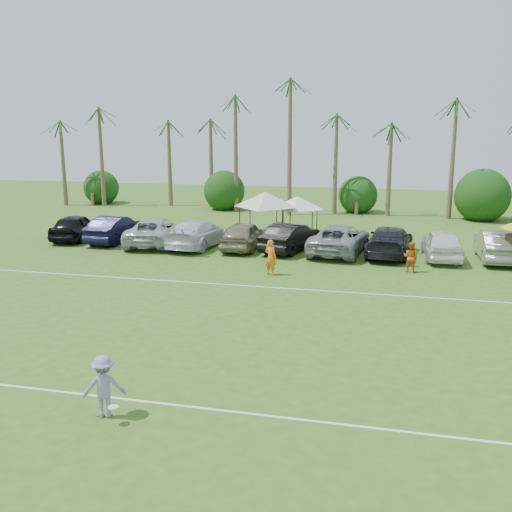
# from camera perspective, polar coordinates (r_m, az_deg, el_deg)

# --- Properties ---
(ground) EXTENTS (120.00, 120.00, 0.00)m
(ground) POSITION_cam_1_polar(r_m,az_deg,el_deg) (16.13, -22.44, -15.56)
(ground) COLOR #3C611D
(ground) RESTS_ON ground
(field_lines) EXTENTS (80.00, 12.10, 0.01)m
(field_lines) POSITION_cam_1_polar(r_m,az_deg,el_deg) (22.48, -10.56, -6.63)
(field_lines) COLOR white
(field_lines) RESTS_ON ground
(palm_tree_0) EXTENTS (2.40, 2.40, 8.90)m
(palm_tree_0) POSITION_cam_1_polar(r_m,az_deg,el_deg) (58.14, -19.11, 12.19)
(palm_tree_0) COLOR brown
(palm_tree_0) RESTS_ON ground
(palm_tree_1) EXTENTS (2.40, 2.40, 9.90)m
(palm_tree_1) POSITION_cam_1_polar(r_m,az_deg,el_deg) (55.66, -14.69, 13.38)
(palm_tree_1) COLOR brown
(palm_tree_1) RESTS_ON ground
(palm_tree_2) EXTENTS (2.40, 2.40, 10.90)m
(palm_tree_2) POSITION_cam_1_polar(r_m,az_deg,el_deg) (53.56, -9.85, 14.56)
(palm_tree_2) COLOR brown
(palm_tree_2) RESTS_ON ground
(palm_tree_3) EXTENTS (2.40, 2.40, 11.90)m
(palm_tree_3) POSITION_cam_1_polar(r_m,az_deg,el_deg) (52.17, -5.68, 15.66)
(palm_tree_3) COLOR brown
(palm_tree_3) RESTS_ON ground
(palm_tree_4) EXTENTS (2.40, 2.40, 8.90)m
(palm_tree_4) POSITION_cam_1_polar(r_m,az_deg,el_deg) (50.96, -1.25, 12.89)
(palm_tree_4) COLOR brown
(palm_tree_4) RESTS_ON ground
(palm_tree_5) EXTENTS (2.40, 2.40, 9.90)m
(palm_tree_5) POSITION_cam_1_polar(r_m,az_deg,el_deg) (50.11, 3.31, 13.87)
(palm_tree_5) COLOR brown
(palm_tree_5) RESTS_ON ground
(palm_tree_6) EXTENTS (2.40, 2.40, 10.90)m
(palm_tree_6) POSITION_cam_1_polar(r_m,az_deg,el_deg) (49.59, 8.03, 14.77)
(palm_tree_6) COLOR brown
(palm_tree_6) RESTS_ON ground
(palm_tree_7) EXTENTS (2.40, 2.40, 11.90)m
(palm_tree_7) POSITION_cam_1_polar(r_m,az_deg,el_deg) (49.41, 12.86, 15.58)
(palm_tree_7) COLOR brown
(palm_tree_7) RESTS_ON ground
(palm_tree_8) EXTENTS (2.40, 2.40, 8.90)m
(palm_tree_8) POSITION_cam_1_polar(r_m,az_deg,el_deg) (49.51, 18.64, 12.24)
(palm_tree_8) COLOR brown
(palm_tree_8) RESTS_ON ground
(bush_tree_0) EXTENTS (4.00, 4.00, 4.00)m
(bush_tree_0) POSITION_cam_1_polar(r_m,az_deg,el_deg) (57.76, -15.63, 6.76)
(bush_tree_0) COLOR brown
(bush_tree_0) RESTS_ON ground
(bush_tree_1) EXTENTS (4.00, 4.00, 4.00)m
(bush_tree_1) POSITION_cam_1_polar(r_m,az_deg,el_deg) (52.75, -3.06, 6.68)
(bush_tree_1) COLOR brown
(bush_tree_1) RESTS_ON ground
(bush_tree_2) EXTENTS (4.00, 4.00, 4.00)m
(bush_tree_2) POSITION_cam_1_polar(r_m,az_deg,el_deg) (50.72, 10.14, 6.26)
(bush_tree_2) COLOR brown
(bush_tree_2) RESTS_ON ground
(bush_tree_3) EXTENTS (4.00, 4.00, 4.00)m
(bush_tree_3) POSITION_cam_1_polar(r_m,az_deg,el_deg) (51.15, 21.44, 5.63)
(bush_tree_3) COLOR brown
(bush_tree_3) RESTS_ON ground
(sideline_player_a) EXTENTS (0.79, 0.67, 1.83)m
(sideline_player_a) POSITION_cam_1_polar(r_m,az_deg,el_deg) (28.95, 1.48, -0.14)
(sideline_player_a) COLOR orange
(sideline_player_a) RESTS_ON ground
(sideline_player_b) EXTENTS (0.95, 0.86, 1.59)m
(sideline_player_b) POSITION_cam_1_polar(r_m,az_deg,el_deg) (30.66, 15.22, -0.09)
(sideline_player_b) COLOR orange
(sideline_player_b) RESTS_ON ground
(canopy_tent_left) EXTENTS (4.47, 4.47, 3.62)m
(canopy_tent_left) POSITION_cam_1_polar(r_m,az_deg,el_deg) (38.80, 0.97, 6.43)
(canopy_tent_left) COLOR black
(canopy_tent_left) RESTS_ON ground
(canopy_tent_right) EXTENTS (3.83, 3.83, 3.10)m
(canopy_tent_right) POSITION_cam_1_polar(r_m,az_deg,el_deg) (40.08, 4.19, 5.97)
(canopy_tent_right) COLOR black
(canopy_tent_right) RESTS_ON ground
(frisbee_player) EXTENTS (1.24, 0.99, 1.68)m
(frisbee_player) POSITION_cam_1_polar(r_m,az_deg,el_deg) (15.63, -14.96, -12.48)
(frisbee_player) COLOR #8D83BA
(frisbee_player) RESTS_ON ground
(parked_car_0) EXTENTS (2.72, 5.28, 1.72)m
(parked_car_0) POSITION_cam_1_polar(r_m,az_deg,el_deg) (40.08, -17.60, 2.80)
(parked_car_0) COLOR black
(parked_car_0) RESTS_ON ground
(parked_car_1) EXTENTS (1.88, 5.24, 1.72)m
(parked_car_1) POSITION_cam_1_polar(r_m,az_deg,el_deg) (38.56, -13.93, 2.66)
(parked_car_1) COLOR black
(parked_car_1) RESTS_ON ground
(parked_car_2) EXTENTS (3.71, 6.53, 1.72)m
(parked_car_2) POSITION_cam_1_polar(r_m,az_deg,el_deg) (37.15, -10.03, 2.46)
(parked_car_2) COLOR #B3B9C2
(parked_car_2) RESTS_ON ground
(parked_car_3) EXTENTS (3.04, 6.15, 1.72)m
(parked_car_3) POSITION_cam_1_polar(r_m,az_deg,el_deg) (35.99, -5.80, 2.26)
(parked_car_3) COLOR silver
(parked_car_3) RESTS_ON ground
(parked_car_4) EXTENTS (2.15, 5.09, 1.72)m
(parked_car_4) POSITION_cam_1_polar(r_m,az_deg,el_deg) (35.25, -1.24, 2.10)
(parked_car_4) COLOR #847A5B
(parked_car_4) RESTS_ON ground
(parked_car_5) EXTENTS (3.16, 5.51, 1.72)m
(parked_car_5) POSITION_cam_1_polar(r_m,az_deg,el_deg) (34.73, 3.49, 1.92)
(parked_car_5) COLOR black
(parked_car_5) RESTS_ON ground
(parked_car_6) EXTENTS (3.58, 6.48, 1.72)m
(parked_car_6) POSITION_cam_1_polar(r_m,az_deg,el_deg) (34.36, 8.31, 1.69)
(parked_car_6) COLOR #92959C
(parked_car_6) RESTS_ON ground
(parked_car_7) EXTENTS (2.95, 6.12, 1.72)m
(parked_car_7) POSITION_cam_1_polar(r_m,az_deg,el_deg) (34.35, 13.21, 1.48)
(parked_car_7) COLOR black
(parked_car_7) RESTS_ON ground
(parked_car_8) EXTENTS (2.22, 5.12, 1.72)m
(parked_car_8) POSITION_cam_1_polar(r_m,az_deg,el_deg) (34.20, 18.12, 1.13)
(parked_car_8) COLOR white
(parked_car_8) RESTS_ON ground
(parked_car_9) EXTENTS (1.82, 5.22, 1.72)m
(parked_car_9) POSITION_cam_1_polar(r_m,az_deg,el_deg) (34.87, 22.88, 0.97)
(parked_car_9) COLOR gray
(parked_car_9) RESTS_ON ground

